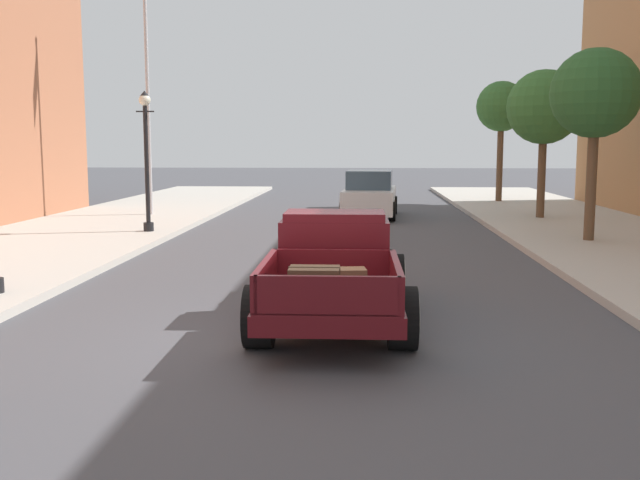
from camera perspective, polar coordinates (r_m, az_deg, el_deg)
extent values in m
plane|color=#47474C|center=(9.79, -0.75, -7.58)|extent=(140.00, 140.00, 0.00)
cube|color=#510F14|center=(10.43, 1.11, -3.60)|extent=(1.80, 4.91, 0.24)
cube|color=#510F14|center=(10.68, 1.17, -0.50)|extent=(1.57, 1.11, 0.80)
cube|color=#510F14|center=(10.58, 1.17, 1.93)|extent=(1.44, 0.95, 0.12)
cube|color=#3D4C5B|center=(11.23, 1.27, 0.72)|extent=(1.33, 0.05, 0.44)
cube|color=#510F14|center=(11.99, 1.36, -0.30)|extent=(1.33, 1.51, 0.52)
cube|color=silver|center=(12.79, 1.46, 0.10)|extent=(0.68, 0.11, 0.47)
cube|color=#510F14|center=(9.03, 0.83, -4.44)|extent=(1.71, 2.11, 0.04)
cube|color=#510F14|center=(9.05, -4.31, -3.01)|extent=(0.10, 2.10, 0.44)
cube|color=#510F14|center=(8.99, 6.00, -3.09)|extent=(0.10, 2.10, 0.44)
cube|color=#510F14|center=(7.99, 0.56, -4.39)|extent=(1.62, 0.09, 0.44)
cube|color=#510F14|center=(9.98, 1.04, -2.00)|extent=(1.62, 0.09, 0.44)
cylinder|color=black|center=(11.83, -3.04, -2.96)|extent=(0.37, 0.80, 0.80)
cylinder|color=silver|center=(11.85, -3.93, -2.95)|extent=(0.02, 0.66, 0.66)
cylinder|color=silver|center=(11.86, -3.98, -2.95)|extent=(0.02, 0.24, 0.24)
cylinder|color=black|center=(11.78, 5.69, -3.03)|extent=(0.37, 0.80, 0.80)
cylinder|color=silver|center=(11.80, 6.59, -3.03)|extent=(0.02, 0.66, 0.66)
cylinder|color=silver|center=(11.80, 6.63, -3.03)|extent=(0.02, 0.24, 0.24)
cylinder|color=black|center=(9.22, -4.78, -6.00)|extent=(0.37, 0.80, 0.80)
cylinder|color=silver|center=(9.24, -5.92, -5.97)|extent=(0.02, 0.66, 0.66)
cylinder|color=silver|center=(9.24, -5.99, -5.97)|extent=(0.02, 0.24, 0.24)
cylinder|color=black|center=(9.15, 6.49, -6.11)|extent=(0.37, 0.80, 0.80)
cylinder|color=silver|center=(9.17, 7.65, -6.11)|extent=(0.02, 0.66, 0.66)
cylinder|color=silver|center=(9.17, 7.72, -6.11)|extent=(0.02, 0.24, 0.24)
cube|color=brown|center=(8.65, -0.45, -3.48)|extent=(0.60, 0.44, 0.40)
cube|color=#3D2D1E|center=(8.65, -0.45, -3.48)|extent=(0.62, 0.05, 0.42)
cube|color=brown|center=(9.28, 2.25, -3.10)|extent=(0.48, 0.37, 0.28)
cube|color=silver|center=(25.65, 3.93, 3.16)|extent=(2.00, 4.40, 0.80)
cube|color=#384C5B|center=(25.45, 3.92, 4.75)|extent=(1.65, 2.09, 0.64)
cylinder|color=black|center=(27.01, 2.32, 2.79)|extent=(0.26, 0.67, 0.66)
cylinder|color=black|center=(26.92, 5.83, 2.75)|extent=(0.26, 0.67, 0.66)
cylinder|color=black|center=(24.45, 1.82, 2.30)|extent=(0.26, 0.67, 0.66)
cylinder|color=black|center=(24.35, 5.69, 2.25)|extent=(0.26, 0.67, 0.66)
cylinder|color=black|center=(20.78, -13.29, 1.02)|extent=(0.28, 0.28, 0.24)
cylinder|color=black|center=(20.66, -13.44, 5.76)|extent=(0.12, 0.12, 3.20)
cylinder|color=black|center=(20.68, -13.56, 9.78)|extent=(0.50, 0.04, 0.04)
sphere|color=silver|center=(20.69, -13.59, 10.63)|extent=(0.32, 0.32, 0.32)
cone|color=black|center=(20.70, -13.60, 11.13)|extent=(0.24, 0.24, 0.14)
cylinder|color=#B2B2B7|center=(25.76, -13.39, 11.99)|extent=(0.12, 0.12, 9.00)
cylinder|color=brown|center=(19.46, 20.50, 4.13)|extent=(0.26, 0.26, 2.83)
sphere|color=#285628|center=(19.48, 20.81, 10.72)|extent=(2.21, 2.21, 2.21)
cylinder|color=brown|center=(25.06, 16.98, 4.79)|extent=(0.26, 0.26, 2.70)
sphere|color=#33662D|center=(25.07, 17.18, 9.94)|extent=(2.41, 2.41, 2.41)
cylinder|color=brown|center=(31.94, 13.92, 5.86)|extent=(0.26, 0.26, 3.20)
sphere|color=#33662D|center=(31.97, 14.05, 10.14)|extent=(2.11, 2.11, 2.11)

